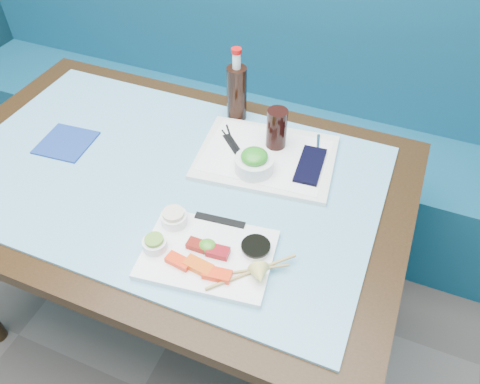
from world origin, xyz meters
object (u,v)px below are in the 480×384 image
at_px(seaweed_bowl, 254,164).
at_px(booth_bench, 262,121).
at_px(sashimi_plate, 208,254).
at_px(cola_bottle_body, 237,94).
at_px(dining_table, 168,196).
at_px(serving_tray, 266,157).
at_px(blue_napkin, 66,143).
at_px(cola_glass, 277,129).

bearing_deg(seaweed_bowl, booth_bench, 107.98).
distance_m(booth_bench, sashimi_plate, 1.15).
relative_size(booth_bench, cola_bottle_body, 16.48).
distance_m(booth_bench, seaweed_bowl, 0.88).
bearing_deg(booth_bench, dining_table, -90.00).
distance_m(dining_table, serving_tray, 0.32).
relative_size(seaweed_bowl, cola_bottle_body, 0.61).
distance_m(sashimi_plate, cola_bottle_body, 0.58).
bearing_deg(sashimi_plate, blue_napkin, 151.37).
height_order(cola_bottle_body, blue_napkin, cola_bottle_body).
xyz_separation_m(cola_glass, cola_bottle_body, (-0.17, 0.11, 0.01)).
height_order(dining_table, cola_glass, cola_glass).
bearing_deg(seaweed_bowl, blue_napkin, -171.18).
bearing_deg(cola_bottle_body, blue_napkin, -143.01).
bearing_deg(serving_tray, cola_glass, 72.80).
xyz_separation_m(serving_tray, cola_glass, (0.01, 0.05, 0.07)).
relative_size(booth_bench, blue_napkin, 19.49).
xyz_separation_m(booth_bench, seaweed_bowl, (0.24, -0.74, 0.42)).
bearing_deg(serving_tray, sashimi_plate, -97.82).
height_order(booth_bench, cola_bottle_body, booth_bench).
bearing_deg(serving_tray, cola_bottle_body, 128.10).
bearing_deg(cola_glass, blue_napkin, -160.04).
relative_size(dining_table, seaweed_bowl, 12.53).
distance_m(cola_glass, cola_bottle_body, 0.20).
height_order(booth_bench, cola_glass, booth_bench).
relative_size(sashimi_plate, cola_bottle_body, 1.72).
distance_m(seaweed_bowl, cola_bottle_body, 0.29).
height_order(booth_bench, seaweed_bowl, booth_bench).
relative_size(dining_table, cola_bottle_body, 7.69).
bearing_deg(cola_glass, dining_table, -138.45).
height_order(dining_table, blue_napkin, blue_napkin).
bearing_deg(sashimi_plate, dining_table, 130.37).
distance_m(serving_tray, seaweed_bowl, 0.08).
bearing_deg(cola_bottle_body, booth_bench, 99.85).
bearing_deg(sashimi_plate, serving_tray, 81.45).
relative_size(booth_bench, cola_glass, 23.75).
height_order(booth_bench, blue_napkin, booth_bench).
bearing_deg(sashimi_plate, cola_bottle_body, 98.05).
xyz_separation_m(cola_glass, blue_napkin, (-0.61, -0.22, -0.08)).
distance_m(serving_tray, cola_bottle_body, 0.24).
bearing_deg(booth_bench, cola_bottle_body, -80.15).
bearing_deg(cola_bottle_body, serving_tray, -45.00).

